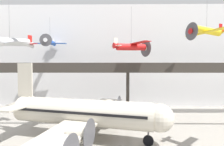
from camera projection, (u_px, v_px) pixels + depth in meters
hangar_back_wall at (126, 56)px, 44.33m from camera, size 140.00×3.00×24.98m
mezzanine_walkway at (128, 71)px, 36.20m from camera, size 110.00×3.20×10.59m
airliner_silver_main at (81, 113)px, 23.67m from camera, size 24.36×28.19×10.34m
suspended_plane_yellow_lowwing at (207, 31)px, 29.00m from camera, size 6.84×8.13×6.91m
suspended_plane_silver_racer at (10, 42)px, 25.93m from camera, size 8.18×7.46×8.73m
suspended_plane_red_highwing at (131, 47)px, 32.47m from camera, size 7.68×8.66×9.16m
suspended_plane_blue_trainer at (50, 42)px, 39.55m from camera, size 7.45×6.07×6.87m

